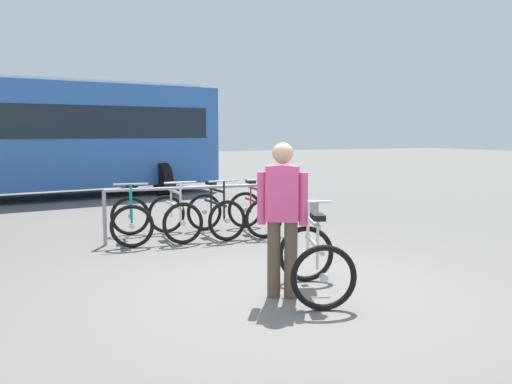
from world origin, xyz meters
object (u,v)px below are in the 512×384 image
at_px(person_with_featured_bike, 283,213).
at_px(racked_bike_red, 254,212).
at_px(featured_bicycle, 313,252).
at_px(bus_distant, 26,132).
at_px(racked_bike_white, 174,216).
at_px(racked_bike_black, 215,214).
at_px(racked_bike_teal, 131,219).

bearing_deg(person_with_featured_bike, racked_bike_red, 69.58).
distance_m(featured_bicycle, bus_distant, 10.58).
height_order(racked_bike_white, racked_bike_red, same).
bearing_deg(racked_bike_black, racked_bike_teal, 174.72).
xyz_separation_m(racked_bike_white, bus_distant, (-1.97, 6.67, 1.37)).
xyz_separation_m(racked_bike_white, person_with_featured_bike, (0.13, -3.54, 0.54)).
relative_size(racked_bike_white, featured_bicycle, 0.89).
bearing_deg(bus_distant, person_with_featured_bike, -78.40).
bearing_deg(racked_bike_black, bus_distant, 111.59).
bearing_deg(bus_distant, racked_bike_white, -73.56).
xyz_separation_m(racked_bike_teal, person_with_featured_bike, (0.82, -3.60, 0.54)).
height_order(racked_bike_black, person_with_featured_bike, person_with_featured_bike).
bearing_deg(racked_bike_white, featured_bicycle, -81.89).
bearing_deg(racked_bike_teal, featured_bicycle, -71.53).
bearing_deg(person_with_featured_bike, racked_bike_teal, 102.88).
relative_size(racked_bike_red, person_with_featured_bike, 0.71).
xyz_separation_m(racked_bike_black, person_with_featured_bike, (-0.57, -3.47, 0.54)).
bearing_deg(person_with_featured_bike, racked_bike_white, 92.04).
height_order(featured_bicycle, person_with_featured_bike, person_with_featured_bike).
bearing_deg(racked_bike_white, racked_bike_black, -5.28).
relative_size(racked_bike_teal, racked_bike_white, 1.07).
relative_size(racked_bike_white, bus_distant, 0.11).
height_order(racked_bike_black, racked_bike_red, same).
distance_m(racked_bike_black, featured_bicycle, 3.47).
bearing_deg(featured_bicycle, racked_bike_white, 98.11).
relative_size(racked_bike_black, bus_distant, 0.11).
relative_size(racked_bike_black, person_with_featured_bike, 0.69).
bearing_deg(racked_bike_white, bus_distant, 106.44).
distance_m(racked_bike_teal, racked_bike_black, 1.40).
distance_m(racked_bike_teal, racked_bike_white, 0.70).
bearing_deg(racked_bike_red, featured_bicycle, -104.68).
height_order(racked_bike_red, person_with_featured_bike, person_with_featured_bike).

